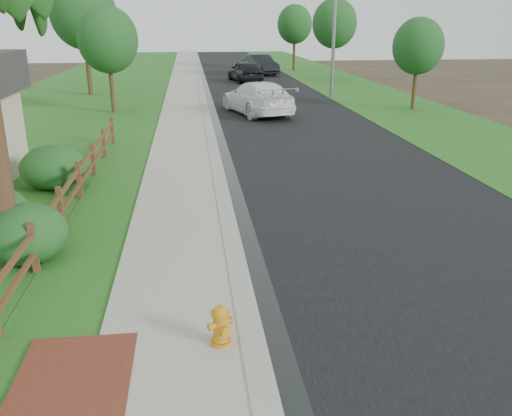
{
  "coord_description": "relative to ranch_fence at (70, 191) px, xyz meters",
  "views": [
    {
      "loc": [
        -0.43,
        -7.46,
        4.83
      ],
      "look_at": [
        0.88,
        3.29,
        1.05
      ],
      "focal_mm": 38.0,
      "sensor_mm": 36.0,
      "label": 1
    }
  ],
  "objects": [
    {
      "name": "tree_near_right",
      "position": [
        15.58,
        15.42,
        2.82
      ],
      "size": [
        2.76,
        2.76,
        4.97
      ],
      "color": "#332415",
      "rests_on": "ground"
    },
    {
      "name": "road",
      "position": [
        8.2,
        28.6,
        -0.61
      ],
      "size": [
        8.0,
        90.0,
        0.02
      ],
      "primitive_type": "cube",
      "color": "black",
      "rests_on": "ground"
    },
    {
      "name": "lawn_near",
      "position": [
        -4.4,
        28.6,
        -0.6
      ],
      "size": [
        9.0,
        90.0,
        0.04
      ],
      "primitive_type": "cube",
      "color": "#19591D",
      "rests_on": "ground"
    },
    {
      "name": "sidewalk",
      "position": [
        2.7,
        28.6,
        -0.57
      ],
      "size": [
        2.2,
        90.0,
        0.1
      ],
      "primitive_type": "cube",
      "color": "#A69D90",
      "rests_on": "ground"
    },
    {
      "name": "white_suv",
      "position": [
        6.75,
        15.04,
        0.26
      ],
      "size": [
        3.83,
        6.3,
        1.71
      ],
      "primitive_type": "imported",
      "rotation": [
        0.0,
        0.0,
        3.4
      ],
      "color": "white",
      "rests_on": "road"
    },
    {
      "name": "verge_far",
      "position": [
        15.1,
        28.6,
        -0.6
      ],
      "size": [
        6.0,
        90.0,
        0.04
      ],
      "primitive_type": "cube",
      "color": "#19591D",
      "rests_on": "ground"
    },
    {
      "name": "brick_patch",
      "position": [
        1.4,
        -7.4,
        -0.56
      ],
      "size": [
        1.6,
        2.4,
        0.11
      ],
      "primitive_type": "cube",
      "color": "maroon",
      "rests_on": "ground"
    },
    {
      "name": "tree_mid_left",
      "position": [
        -3.4,
        24.0,
        4.59
      ],
      "size": [
        4.22,
        4.22,
        7.54
      ],
      "color": "#332415",
      "rests_on": "ground"
    },
    {
      "name": "shrub_d",
      "position": [
        -0.95,
        2.37,
        0.04
      ],
      "size": [
        2.42,
        2.42,
        1.31
      ],
      "primitive_type": "ellipsoid",
      "rotation": [
        0.0,
        0.0,
        0.32
      ],
      "color": "#16401B",
      "rests_on": "ground"
    },
    {
      "name": "dark_car_mid",
      "position": [
        7.72,
        30.91,
        0.24
      ],
      "size": [
        2.81,
        5.21,
        1.68
      ],
      "primitive_type": "imported",
      "rotation": [
        0.0,
        0.0,
        3.31
      ],
      "color": "black",
      "rests_on": "road"
    },
    {
      "name": "tree_far_right",
      "position": [
        13.56,
        40.69,
        3.73
      ],
      "size": [
        3.37,
        3.37,
        6.21
      ],
      "color": "#332415",
      "rests_on": "ground"
    },
    {
      "name": "tree_mid_right",
      "position": [
        14.96,
        30.96,
        3.87
      ],
      "size": [
        3.57,
        3.57,
        6.47
      ],
      "color": "#332415",
      "rests_on": "ground"
    },
    {
      "name": "dark_car_far",
      "position": [
        9.71,
        36.97,
        0.27
      ],
      "size": [
        3.05,
        5.57,
        1.74
      ],
      "primitive_type": "imported",
      "rotation": [
        0.0,
        0.0,
        0.24
      ],
      "color": "black",
      "rests_on": "road"
    },
    {
      "name": "curb",
      "position": [
        4.0,
        28.6,
        -0.56
      ],
      "size": [
        0.4,
        90.0,
        0.12
      ],
      "primitive_type": "cube",
      "color": "gray",
      "rests_on": "ground"
    },
    {
      "name": "grass_strip",
      "position": [
        0.8,
        28.6,
        -0.59
      ],
      "size": [
        1.6,
        90.0,
        0.06
      ],
      "primitive_type": "cube",
      "color": "#19591D",
      "rests_on": "ground"
    },
    {
      "name": "ground",
      "position": [
        3.6,
        -6.4,
        -0.62
      ],
      "size": [
        120.0,
        120.0,
        0.0
      ],
      "primitive_type": "plane",
      "color": "#34271C"
    },
    {
      "name": "shrub_a",
      "position": [
        -0.3,
        -2.95,
        0.01
      ],
      "size": [
        2.12,
        2.12,
        1.25
      ],
      "primitive_type": "ellipsoid",
      "rotation": [
        0.0,
        0.0,
        0.33
      ],
      "color": "#16401B",
      "rests_on": "ground"
    },
    {
      "name": "wet_gutter",
      "position": [
        4.35,
        28.6,
        -0.6
      ],
      "size": [
        0.5,
        90.0,
        0.0
      ],
      "primitive_type": "cube",
      "color": "black",
      "rests_on": "road"
    },
    {
      "name": "fire_hydrant",
      "position": [
        3.5,
        -6.65,
        -0.2
      ],
      "size": [
        0.45,
        0.37,
        0.7
      ],
      "color": "gold",
      "rests_on": "sidewalk"
    },
    {
      "name": "ranch_fence",
      "position": [
        0.0,
        0.0,
        0.0
      ],
      "size": [
        0.12,
        16.92,
        1.1
      ],
      "color": "#50291A",
      "rests_on": "ground"
    },
    {
      "name": "streetlight",
      "position": [
        12.12,
        20.83,
        5.09
      ],
      "size": [
        2.29,
        0.81,
        10.08
      ],
      "color": "slate",
      "rests_on": "ground"
    },
    {
      "name": "tree_near_left",
      "position": [
        -0.95,
        16.32,
        3.19
      ],
      "size": [
        3.13,
        3.13,
        5.54
      ],
      "color": "#332415",
      "rests_on": "ground"
    }
  ]
}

